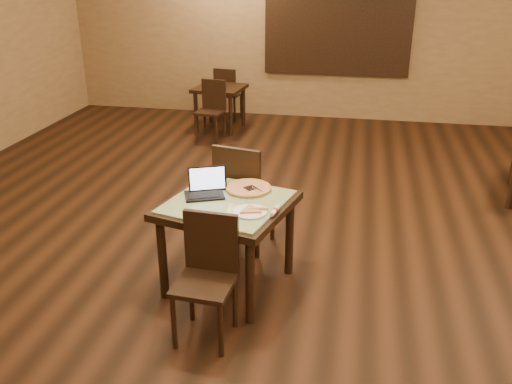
% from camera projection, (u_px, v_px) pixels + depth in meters
% --- Properties ---
extents(ground, '(10.00, 10.00, 0.00)m').
position_uv_depth(ground, '(241.00, 263.00, 4.84)').
color(ground, black).
rests_on(ground, ground).
extents(wall_back, '(8.00, 0.02, 3.00)m').
position_uv_depth(wall_back, '(307.00, 26.00, 8.75)').
color(wall_back, '#97794D').
rests_on(wall_back, ground).
extents(mural, '(2.34, 0.05, 1.64)m').
position_uv_depth(mural, '(338.00, 23.00, 8.61)').
color(mural, '#235D83').
rests_on(mural, wall_back).
extents(tiled_table, '(1.12, 1.12, 0.76)m').
position_uv_depth(tiled_table, '(228.00, 213.00, 4.26)').
color(tiled_table, black).
rests_on(tiled_table, ground).
extents(chair_main_near, '(0.42, 0.42, 0.91)m').
position_uv_depth(chair_main_near, '(208.00, 270.00, 3.76)').
color(chair_main_near, black).
rests_on(chair_main_near, ground).
extents(chair_main_far, '(0.53, 0.53, 1.02)m').
position_uv_depth(chair_main_far, '(242.00, 192.00, 4.85)').
color(chair_main_far, black).
rests_on(chair_main_far, ground).
extents(laptop, '(0.37, 0.34, 0.21)m').
position_uv_depth(laptop, '(206.00, 188.00, 4.33)').
color(laptop, black).
rests_on(laptop, tiled_table).
extents(plate, '(0.26, 0.26, 0.01)m').
position_uv_depth(plate, '(250.00, 212.00, 4.02)').
color(plate, white).
rests_on(plate, tiled_table).
extents(pizza_slice, '(0.23, 0.23, 0.02)m').
position_uv_depth(pizza_slice, '(250.00, 210.00, 4.01)').
color(pizza_slice, beige).
rests_on(pizza_slice, plate).
extents(pizza_pan, '(0.38, 0.38, 0.01)m').
position_uv_depth(pizza_pan, '(249.00, 190.00, 4.42)').
color(pizza_pan, silver).
rests_on(pizza_pan, tiled_table).
extents(pizza_whole, '(0.37, 0.37, 0.03)m').
position_uv_depth(pizza_whole, '(249.00, 188.00, 4.41)').
color(pizza_whole, beige).
rests_on(pizza_whole, pizza_pan).
extents(spatula, '(0.23, 0.23, 0.01)m').
position_uv_depth(spatula, '(251.00, 188.00, 4.39)').
color(spatula, silver).
rests_on(spatula, pizza_whole).
extents(napkin_roll, '(0.06, 0.16, 0.04)m').
position_uv_depth(napkin_roll, '(275.00, 210.00, 4.02)').
color(napkin_roll, white).
rests_on(napkin_roll, tiled_table).
extents(other_table_b, '(0.80, 0.80, 0.67)m').
position_uv_depth(other_table_b, '(220.00, 94.00, 8.43)').
color(other_table_b, black).
rests_on(other_table_b, ground).
extents(other_table_b_chair_near, '(0.42, 0.42, 0.87)m').
position_uv_depth(other_table_b_chair_near, '(212.00, 106.00, 8.00)').
color(other_table_b_chair_near, black).
rests_on(other_table_b_chair_near, ground).
extents(other_table_b_chair_far, '(0.42, 0.42, 0.87)m').
position_uv_depth(other_table_b_chair_far, '(227.00, 91.00, 8.92)').
color(other_table_b_chair_far, black).
rests_on(other_table_b_chair_far, ground).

